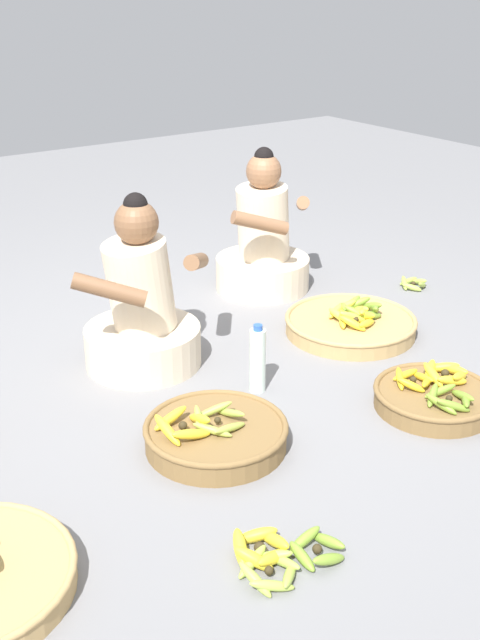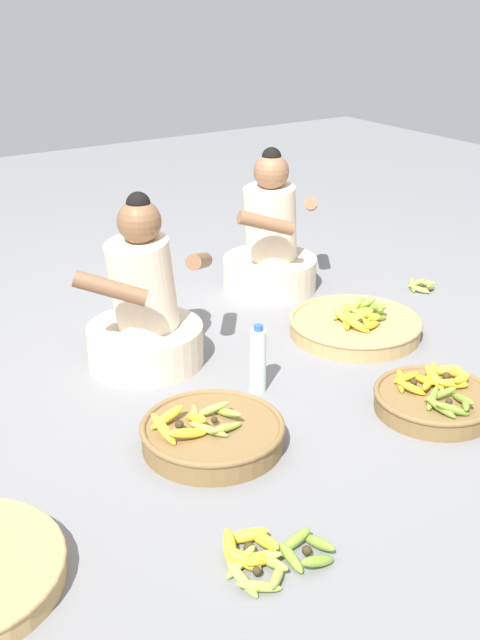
# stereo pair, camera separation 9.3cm
# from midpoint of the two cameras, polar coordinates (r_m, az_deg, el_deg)

# --- Properties ---
(ground_plane) EXTENTS (10.00, 10.00, 0.00)m
(ground_plane) POSITION_cam_midpoint_polar(r_m,az_deg,el_deg) (3.46, -1.05, -4.20)
(ground_plane) COLOR slate
(vendor_woman_front) EXTENTS (0.74, 0.53, 0.79)m
(vendor_woman_front) POSITION_cam_midpoint_polar(r_m,az_deg,el_deg) (3.51, -6.17, 0.62)
(vendor_woman_front) COLOR beige
(vendor_woman_front) RESTS_ON ground
(vendor_woman_behind) EXTENTS (0.70, 0.54, 0.79)m
(vendor_woman_behind) POSITION_cam_midpoint_polar(r_m,az_deg,el_deg) (4.36, 2.85, 5.38)
(vendor_woman_behind) COLOR beige
(vendor_woman_behind) RESTS_ON ground
(banana_basket_back_left) EXTENTS (0.54, 0.54, 0.17)m
(banana_basket_back_left) POSITION_cam_midpoint_polar(r_m,az_deg,el_deg) (2.96, -1.14, -8.19)
(banana_basket_back_left) COLOR brown
(banana_basket_back_left) RESTS_ON ground
(banana_basket_front_center) EXTENTS (0.49, 0.49, 0.16)m
(banana_basket_front_center) POSITION_cam_midpoint_polar(r_m,az_deg,el_deg) (3.30, 14.71, -5.55)
(banana_basket_front_center) COLOR brown
(banana_basket_front_center) RESTS_ON ground
(banana_basket_front_left) EXTENTS (0.65, 0.65, 0.16)m
(banana_basket_front_left) POSITION_cam_midpoint_polar(r_m,az_deg,el_deg) (3.90, 9.03, -0.34)
(banana_basket_front_left) COLOR tan
(banana_basket_front_left) RESTS_ON ground
(loose_bananas_back_right) EXTENTS (0.17, 0.17, 0.07)m
(loose_bananas_back_right) POSITION_cam_midpoint_polar(r_m,az_deg,el_deg) (4.54, 13.53, 2.43)
(loose_bananas_back_right) COLOR #9EB747
(loose_bananas_back_right) RESTS_ON ground
(loose_bananas_front_right) EXTENTS (0.36, 0.30, 0.09)m
(loose_bananas_front_right) POSITION_cam_midpoint_polar(r_m,az_deg,el_deg) (2.46, 3.05, -16.64)
(loose_bananas_front_right) COLOR yellow
(loose_bananas_front_right) RESTS_ON ground
(water_bottle) EXTENTS (0.07, 0.07, 0.30)m
(water_bottle) POSITION_cam_midpoint_polar(r_m,az_deg,el_deg) (3.30, 2.12, -2.92)
(water_bottle) COLOR silver
(water_bottle) RESTS_ON ground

